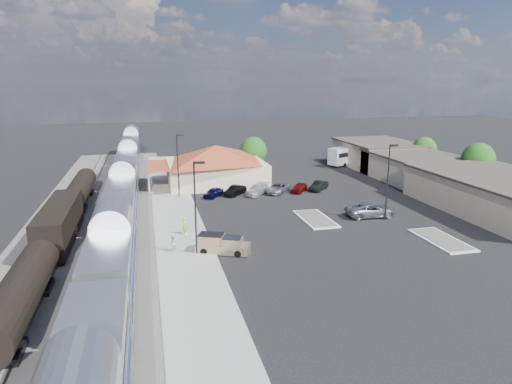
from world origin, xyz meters
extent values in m
plane|color=black|center=(0.00, 0.00, 0.00)|extent=(280.00, 280.00, 0.00)
cube|color=#4C4944|center=(-21.00, 8.00, 0.06)|extent=(16.00, 100.00, 0.12)
cube|color=gray|center=(-12.00, 6.00, 0.09)|extent=(5.50, 92.00, 0.18)
cube|color=silver|center=(-18.00, -11.47, 3.05)|extent=(3.00, 20.00, 5.00)
cube|color=black|center=(-18.00, -11.47, 0.30)|extent=(2.20, 16.00, 0.60)
cube|color=silver|center=(-18.00, 9.53, 3.05)|extent=(3.00, 20.00, 5.00)
cube|color=black|center=(-18.00, 9.53, 0.30)|extent=(2.20, 16.00, 0.60)
cube|color=silver|center=(-18.00, 30.53, 3.05)|extent=(3.00, 20.00, 5.00)
cube|color=black|center=(-18.00, 30.53, 0.30)|extent=(2.20, 16.00, 0.60)
cube|color=silver|center=(-18.00, 51.53, 3.05)|extent=(3.00, 20.00, 5.00)
cube|color=black|center=(-18.00, 51.53, 0.30)|extent=(2.20, 16.00, 0.60)
cylinder|color=black|center=(-24.00, -15.45, 2.10)|extent=(2.80, 14.00, 2.80)
cube|color=black|center=(-24.00, -15.45, 0.30)|extent=(2.20, 12.00, 0.60)
cube|color=black|center=(-24.00, 0.55, 2.20)|extent=(2.80, 14.00, 3.60)
cube|color=black|center=(-24.00, 0.55, 0.30)|extent=(2.20, 12.00, 0.60)
cylinder|color=black|center=(-24.00, 16.55, 2.10)|extent=(2.80, 14.00, 2.80)
cube|color=black|center=(-24.00, 16.55, 0.30)|extent=(2.20, 12.00, 0.60)
cube|color=beige|center=(-4.50, 24.00, 1.80)|extent=(15.00, 12.00, 3.60)
pyramid|color=maroon|center=(-4.50, 24.00, 4.90)|extent=(15.30, 12.24, 2.60)
cube|color=maroon|center=(-13.60, 24.00, 3.30)|extent=(3.20, 9.60, 0.25)
cube|color=#C6B28C|center=(28.00, 0.00, 2.10)|extent=(14.00, 22.00, 4.20)
cube|color=#3F3833|center=(28.00, 0.00, 4.35)|extent=(14.40, 22.40, 0.30)
cube|color=#C6B28C|center=(28.00, 18.00, 2.00)|extent=(12.00, 18.00, 4.00)
cube|color=#3F3833|center=(28.00, 18.00, 4.15)|extent=(12.40, 18.40, 0.30)
cube|color=#C6B28C|center=(28.00, 32.00, 2.25)|extent=(12.00, 16.00, 4.50)
cube|color=#3F3833|center=(28.00, 32.00, 4.65)|extent=(12.40, 16.40, 0.30)
cube|color=silver|center=(4.00, 2.00, 0.07)|extent=(3.30, 7.50, 0.15)
cube|color=#4C4944|center=(4.00, 2.00, 0.16)|extent=(2.70, 6.90, 0.10)
cube|color=silver|center=(14.00, -8.00, 0.07)|extent=(3.30, 7.50, 0.15)
cube|color=#4C4944|center=(14.00, -8.00, 0.16)|extent=(2.70, 6.90, 0.10)
cylinder|color=black|center=(-11.00, -6.00, 4.50)|extent=(0.16, 0.16, 9.00)
cube|color=black|center=(-10.50, -6.00, 8.85)|extent=(1.00, 0.25, 0.22)
cylinder|color=black|center=(-11.00, 16.00, 4.50)|extent=(0.16, 0.16, 9.00)
cube|color=black|center=(-10.50, 16.00, 8.85)|extent=(1.00, 0.25, 0.22)
cylinder|color=black|center=(12.00, 0.00, 4.50)|extent=(0.16, 0.16, 9.00)
cube|color=black|center=(12.50, 0.00, 8.85)|extent=(1.00, 0.25, 0.22)
cylinder|color=#382314|center=(34.00, 12.00, 1.43)|extent=(0.30, 0.30, 2.86)
ellipsoid|color=#164E17|center=(34.00, 12.00, 4.23)|extent=(4.94, 4.94, 5.46)
cylinder|color=#382314|center=(34.00, 26.00, 1.28)|extent=(0.30, 0.30, 2.55)
ellipsoid|color=#164E17|center=(34.00, 26.00, 3.77)|extent=(4.41, 4.41, 4.87)
cylinder|color=#382314|center=(3.00, 30.00, 1.36)|extent=(0.30, 0.30, 2.73)
ellipsoid|color=#164E17|center=(3.00, 30.00, 4.03)|extent=(4.71, 4.71, 5.21)
cube|color=tan|center=(-8.50, -6.08, 0.51)|extent=(5.44, 3.74, 0.84)
cube|color=tan|center=(-8.50, -6.08, 1.16)|extent=(2.49, 2.40, 0.88)
cube|color=tan|center=(-8.50, -6.08, 1.26)|extent=(2.96, 2.60, 1.02)
cylinder|color=black|center=(-7.33, -7.50, 0.34)|extent=(0.72, 0.51, 0.67)
cylinder|color=black|center=(-6.66, -5.96, 0.34)|extent=(0.72, 0.51, 0.67)
cylinder|color=black|center=(-10.34, -6.20, 0.34)|extent=(0.72, 0.51, 0.67)
cylinder|color=black|center=(-9.67, -4.66, 0.34)|extent=(0.72, 0.51, 0.67)
imported|color=#A5A8AC|center=(10.91, 1.48, 0.84)|extent=(6.12, 3.00, 1.67)
cube|color=white|center=(24.00, 34.59, 2.00)|extent=(11.22, 6.64, 3.17)
cube|color=black|center=(24.00, 34.59, 2.38)|extent=(10.42, 6.32, 0.84)
cylinder|color=black|center=(28.02, 35.13, 0.42)|extent=(0.88, 0.59, 0.84)
cylinder|color=black|center=(27.16, 37.13, 0.42)|extent=(0.88, 0.59, 0.84)
cylinder|color=black|center=(21.35, 32.26, 0.42)|extent=(0.88, 0.59, 0.84)
cylinder|color=black|center=(20.49, 34.26, 0.42)|extent=(0.88, 0.59, 0.84)
imported|color=#BBD241|center=(-11.56, -0.10, 1.11)|extent=(0.56, 0.75, 1.86)
imported|color=silver|center=(-13.19, -5.07, 1.00)|extent=(0.77, 0.91, 1.65)
imported|color=#0B0D3A|center=(-6.21, 15.56, 0.66)|extent=(3.60, 3.97, 1.31)
imported|color=black|center=(-3.01, 15.86, 0.70)|extent=(3.93, 4.16, 1.40)
imported|color=silver|center=(0.19, 15.56, 0.73)|extent=(4.67, 5.20, 1.45)
imported|color=gray|center=(3.39, 15.86, 0.71)|extent=(5.06, 5.47, 1.42)
imported|color=maroon|center=(6.59, 15.56, 0.66)|extent=(3.60, 3.99, 1.31)
imported|color=black|center=(9.79, 15.86, 0.70)|extent=(3.98, 4.09, 1.40)
camera|label=1|loc=(-15.07, -46.73, 16.09)|focal=32.00mm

